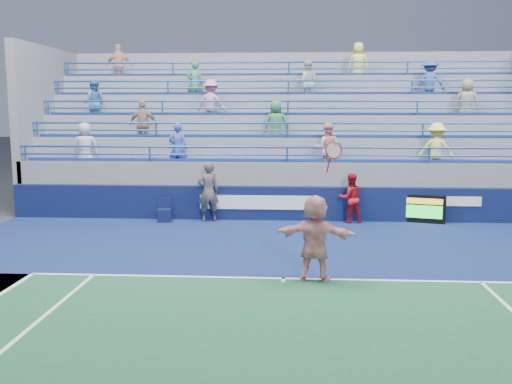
# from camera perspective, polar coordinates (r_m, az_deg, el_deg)

# --- Properties ---
(ground) EXTENTS (120.00, 120.00, 0.00)m
(ground) POSITION_cam_1_polar(r_m,az_deg,el_deg) (12.22, 2.74, -8.72)
(ground) COLOR #333538
(sponsor_wall) EXTENTS (18.00, 0.32, 1.10)m
(sponsor_wall) POSITION_cam_1_polar(r_m,az_deg,el_deg) (18.43, 3.10, -1.15)
(sponsor_wall) COLOR #0B143D
(sponsor_wall) RESTS_ON ground
(bleacher_stand) EXTENTS (18.00, 5.62, 6.13)m
(bleacher_stand) POSITION_cam_1_polar(r_m,az_deg,el_deg) (22.04, 3.19, 3.02)
(bleacher_stand) COLOR slate
(bleacher_stand) RESTS_ON ground
(serve_speed_board) EXTENTS (1.28, 0.48, 0.89)m
(serve_speed_board) POSITION_cam_1_polar(r_m,az_deg,el_deg) (18.69, 16.50, -1.66)
(serve_speed_board) COLOR black
(serve_speed_board) RESTS_ON ground
(judge_chair) EXTENTS (0.50, 0.50, 0.75)m
(judge_chair) POSITION_cam_1_polar(r_m,az_deg,el_deg) (18.39, -9.14, -2.24)
(judge_chair) COLOR #0C123C
(judge_chair) RESTS_ON ground
(tennis_player) EXTENTS (1.77, 0.83, 2.94)m
(tennis_player) POSITION_cam_1_polar(r_m,az_deg,el_deg) (11.95, 5.92, -4.57)
(tennis_player) COLOR white
(tennis_player) RESTS_ON ground
(line_judge) EXTENTS (0.83, 0.70, 1.93)m
(line_judge) POSITION_cam_1_polar(r_m,az_deg,el_deg) (18.20, -4.81, 0.04)
(line_judge) COLOR #141A37
(line_judge) RESTS_ON ground
(ball_girl) EXTENTS (0.88, 0.75, 1.58)m
(ball_girl) POSITION_cam_1_polar(r_m,az_deg,el_deg) (18.18, 9.42, -0.61)
(ball_girl) COLOR #A5121A
(ball_girl) RESTS_ON ground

